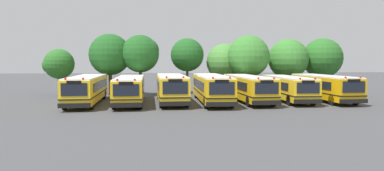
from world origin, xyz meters
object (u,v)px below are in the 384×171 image
Objects in this scene: school_bus_4 at (248,87)px; tree_6 at (288,59)px; school_bus_1 at (130,89)px; school_bus_6 at (324,87)px; tree_4 at (223,62)px; school_bus_0 at (87,88)px; school_bus_3 at (212,87)px; tree_1 at (109,54)px; tree_3 at (187,55)px; tree_5 at (248,56)px; tree_7 at (322,57)px; tree_2 at (142,53)px; tree_0 at (58,64)px; school_bus_2 at (171,88)px.

school_bus_4 is 1.70× the size of tree_6.
school_bus_6 reaches higher than school_bus_1.
tree_4 is (-8.16, 9.61, 2.35)m from school_bus_6.
school_bus_0 reaches higher than school_bus_1.
school_bus_0 is 0.98× the size of school_bus_3.
school_bus_6 is at bearing -87.53° from tree_6.
tree_1 reaches higher than tree_3.
school_bus_0 is 1.03× the size of school_bus_4.
school_bus_4 is 1.62× the size of tree_5.
tree_1 is 1.04× the size of tree_7.
tree_4 is 12.51m from tree_7.
tree_1 is (1.12, 7.58, 3.25)m from school_bus_0.
tree_7 is (22.34, 2.25, -0.44)m from tree_2.
tree_2 is (9.42, -1.15, 1.25)m from tree_0.
school_bus_2 reaches higher than school_bus_4.
school_bus_4 is 12.86m from tree_2.
school_bus_4 is 16.24m from tree_1.
school_bus_3 is at bearing -46.43° from tree_2.
school_bus_1 is 1.90× the size of tree_4.
tree_6 is (5.37, 1.08, -0.36)m from tree_5.
tree_4 is at bearing -50.82° from school_bus_6.
tree_1 is (-10.43, 7.84, 3.23)m from school_bus_3.
school_bus_3 is 2.21× the size of tree_0.
school_bus_3 is 1.67× the size of tree_1.
tree_6 reaches higher than school_bus_3.
school_bus_1 is at bearing -70.12° from tree_1.
tree_6 is (21.30, 0.76, -0.52)m from tree_1.
school_bus_3 is 10.39m from tree_2.
tree_3 is 0.96× the size of tree_5.
school_bus_2 is 15.04m from school_bus_6.
tree_3 reaches higher than school_bus_6.
tree_4 is at bearing 4.44° from tree_0.
tree_7 reaches higher than tree_0.
tree_3 is at bearing -105.40° from school_bus_2.
tree_6 reaches higher than school_bus_4.
school_bus_0 is 1.11× the size of school_bus_6.
tree_4 is 3.39m from tree_5.
tree_5 is 1.03× the size of tree_7.
school_bus_2 is 21.71m from tree_7.
school_bus_0 is 7.75m from school_bus_2.
school_bus_4 is at bearing -59.77° from tree_3.
tree_6 is 0.98× the size of tree_7.
school_bus_2 is at bearing -154.25° from tree_7.
tree_1 is 15.94m from tree_5.
school_bus_4 is 8.07m from tree_5.
tree_1 is 21.32m from tree_6.
school_bus_1 is 25.16m from tree_7.
tree_1 is (-14.03, 7.51, 3.27)m from school_bus_4.
tree_4 reaches higher than school_bus_1.
school_bus_2 is at bearing 1.19° from school_bus_4.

